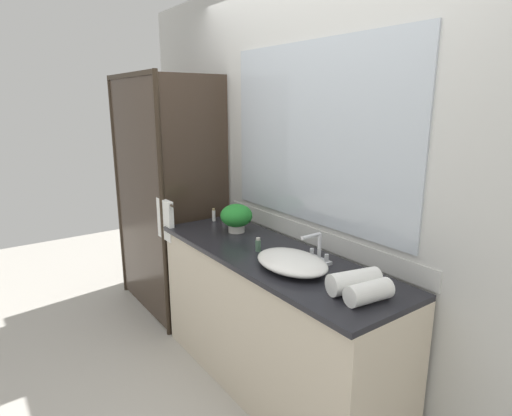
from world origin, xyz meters
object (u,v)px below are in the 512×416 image
Objects in this scene: potted_plant at (236,216)px; amenity_bottle_conditioner at (224,216)px; rolled_towel_near_edge at (369,292)px; faucet at (318,252)px; rolled_towel_middle at (354,281)px; amenity_bottle_body_wash at (258,245)px; sink_basin at (292,262)px; amenity_bottle_shampoo at (214,215)px.

amenity_bottle_conditioner is at bearing 165.63° from potted_plant.
amenity_bottle_conditioner is 0.35× the size of rolled_towel_near_edge.
faucet is 0.67× the size of rolled_towel_middle.
potted_plant reaches higher than faucet.
faucet is 2.02× the size of amenity_bottle_body_wash.
faucet is 1.03m from amenity_bottle_conditioner.
sink_basin is 0.34m from amenity_bottle_body_wash.
sink_basin is at bearing -2.96° from amenity_bottle_body_wash.
rolled_towel_middle is (1.47, -0.08, 0.01)m from amenity_bottle_shampoo.
amenity_bottle_shampoo is 0.39× the size of rolled_towel_middle.
rolled_towel_near_edge is at bearing -6.35° from amenity_bottle_conditioner.
faucet reaches higher than sink_basin.
sink_basin is 0.40m from rolled_towel_middle.
rolled_towel_middle reaches higher than sink_basin.
faucet is at bearing -0.43° from amenity_bottle_conditioner.
amenity_bottle_conditioner is (-1.03, 0.01, -0.02)m from faucet.
faucet is 2.22× the size of amenity_bottle_conditioner.
rolled_towel_middle reaches higher than amenity_bottle_conditioner.
faucet is 0.77× the size of rolled_towel_near_edge.
amenity_bottle_body_wash is (-0.33, -0.17, -0.02)m from faucet.
sink_basin is 1.78× the size of rolled_towel_middle.
faucet is 1.08m from amenity_bottle_shampoo.
amenity_bottle_body_wash is at bearing -152.62° from faucet.
sink_basin is at bearing -90.00° from faucet.
rolled_towel_near_edge reaches higher than amenity_bottle_body_wash.
amenity_bottle_body_wash is at bearing 177.04° from sink_basin.
faucet is at bearing 2.90° from amenity_bottle_shampoo.
potted_plant is 0.43m from amenity_bottle_body_wash.
faucet is 0.53m from rolled_towel_near_edge.
amenity_bottle_shampoo is at bearing 176.08° from rolled_towel_near_edge.
rolled_towel_middle is at bearing 165.78° from rolled_towel_near_edge.
faucet is 0.38m from amenity_bottle_body_wash.
potted_plant is at bearing 175.55° from rolled_towel_near_edge.
potted_plant reaches higher than amenity_bottle_body_wash.
amenity_bottle_conditioner is at bearing 179.57° from faucet.
amenity_bottle_conditioner is 0.72m from amenity_bottle_body_wash.
faucet is at bearing 27.38° from amenity_bottle_body_wash.
faucet reaches higher than amenity_bottle_body_wash.
amenity_bottle_body_wash is at bearing -14.64° from amenity_bottle_conditioner.
amenity_bottle_conditioner is at bearing 52.96° from amenity_bottle_shampoo.
sink_basin is at bearing -10.93° from amenity_bottle_conditioner.
rolled_towel_near_edge is at bearing -14.22° from rolled_towel_middle.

